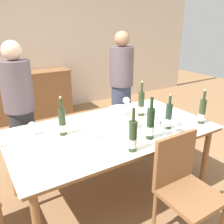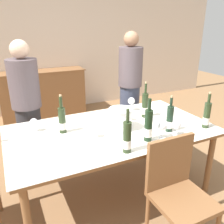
% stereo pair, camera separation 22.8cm
% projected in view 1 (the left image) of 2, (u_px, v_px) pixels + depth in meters
% --- Properties ---
extents(ground_plane, '(12.00, 12.00, 0.00)m').
position_uv_depth(ground_plane, '(112.00, 189.00, 2.60)').
color(ground_plane, olive).
extents(back_wall, '(8.00, 0.10, 2.80)m').
position_uv_depth(back_wall, '(30.00, 41.00, 4.43)').
color(back_wall, beige).
rests_on(back_wall, ground_plane).
extents(sideboard_cabinet, '(1.61, 0.46, 0.87)m').
position_uv_depth(sideboard_cabinet, '(28.00, 95.00, 4.43)').
color(sideboard_cabinet, brown).
rests_on(sideboard_cabinet, ground_plane).
extents(dining_table, '(1.99, 1.11, 0.73)m').
position_uv_depth(dining_table, '(112.00, 134.00, 2.36)').
color(dining_table, brown).
rests_on(dining_table, ground_plane).
extents(ice_bucket, '(0.24, 0.24, 0.21)m').
position_uv_depth(ice_bucket, '(120.00, 118.00, 2.32)').
color(ice_bucket, white).
rests_on(ice_bucket, dining_table).
extents(wine_bottle_0, '(0.07, 0.07, 0.39)m').
position_uv_depth(wine_bottle_0, '(150.00, 124.00, 2.11)').
color(wine_bottle_0, black).
rests_on(wine_bottle_0, dining_table).
extents(wine_bottle_1, '(0.07, 0.07, 0.40)m').
position_uv_depth(wine_bottle_1, '(141.00, 105.00, 2.64)').
color(wine_bottle_1, '#28381E').
rests_on(wine_bottle_1, dining_table).
extents(wine_bottle_2, '(0.07, 0.07, 0.36)m').
position_uv_depth(wine_bottle_2, '(169.00, 117.00, 2.31)').
color(wine_bottle_2, '#1E3323').
rests_on(wine_bottle_2, dining_table).
extents(wine_bottle_3, '(0.07, 0.07, 0.37)m').
position_uv_depth(wine_bottle_3, '(62.00, 122.00, 2.18)').
color(wine_bottle_3, '#28381E').
rests_on(wine_bottle_3, dining_table).
extents(wine_bottle_4, '(0.07, 0.07, 0.37)m').
position_uv_depth(wine_bottle_4, '(202.00, 112.00, 2.43)').
color(wine_bottle_4, '#28381E').
rests_on(wine_bottle_4, dining_table).
extents(wine_bottle_5, '(0.07, 0.07, 0.37)m').
position_uv_depth(wine_bottle_5, '(133.00, 137.00, 1.90)').
color(wine_bottle_5, '#28381E').
rests_on(wine_bottle_5, dining_table).
extents(wine_glass_0, '(0.07, 0.07, 0.14)m').
position_uv_depth(wine_glass_0, '(96.00, 128.00, 2.12)').
color(wine_glass_0, white).
rests_on(wine_glass_0, dining_table).
extents(wine_glass_1, '(0.08, 0.08, 0.16)m').
position_uv_depth(wine_glass_1, '(126.00, 101.00, 2.83)').
color(wine_glass_1, white).
rests_on(wine_glass_1, dining_table).
extents(wine_glass_2, '(0.09, 0.09, 0.15)m').
position_uv_depth(wine_glass_2, '(176.00, 122.00, 2.24)').
color(wine_glass_2, white).
rests_on(wine_glass_2, dining_table).
extents(wine_glass_3, '(0.08, 0.08, 0.16)m').
position_uv_depth(wine_glass_3, '(163.00, 125.00, 2.17)').
color(wine_glass_3, white).
rests_on(wine_glass_3, dining_table).
extents(wine_glass_4, '(0.08, 0.08, 0.13)m').
position_uv_depth(wine_glass_4, '(32.00, 126.00, 2.19)').
color(wine_glass_4, white).
rests_on(wine_glass_4, dining_table).
extents(wine_glass_5, '(0.07, 0.07, 0.15)m').
position_uv_depth(wine_glass_5, '(125.00, 111.00, 2.53)').
color(wine_glass_5, white).
rests_on(wine_glass_5, dining_table).
extents(chair_near_front, '(0.42, 0.42, 0.90)m').
position_uv_depth(chair_near_front, '(183.00, 183.00, 1.88)').
color(chair_near_front, brown).
rests_on(chair_near_front, ground_plane).
extents(person_host, '(0.33, 0.33, 1.55)m').
position_uv_depth(person_host, '(21.00, 113.00, 2.63)').
color(person_host, '#2D2D33').
rests_on(person_host, ground_plane).
extents(person_guest_left, '(0.33, 0.33, 1.61)m').
position_uv_depth(person_guest_left, '(121.00, 90.00, 3.39)').
color(person_guest_left, '#383F56').
rests_on(person_guest_left, ground_plane).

